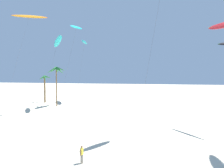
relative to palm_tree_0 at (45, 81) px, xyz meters
name	(u,v)px	position (x,y,z in m)	size (l,w,h in m)	color
palm_tree_0	(45,81)	(0.00, 0.00, 0.00)	(3.76, 3.40, 7.71)	brown
palm_tree_1	(56,72)	(6.33, -5.59, 2.49)	(4.91, 5.04, 9.96)	brown
flying_kite_3	(58,41)	(8.52, -8.97, 9.49)	(5.30, 10.94, 16.94)	#19B2B7
flying_kite_4	(76,27)	(10.90, -3.33, 13.80)	(4.63, 6.49, 20.78)	#19B2B7
flying_kite_7	(29,16)	(4.80, -14.25, 13.95)	(8.08, 9.50, 20.97)	orange
flying_kite_8	(84,42)	(10.54, 3.72, 11.11)	(4.74, 10.24, 18.63)	#19B2B7
person_near_right	(82,154)	(23.76, -35.60, -5.19)	(0.28, 0.49, 1.69)	slate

